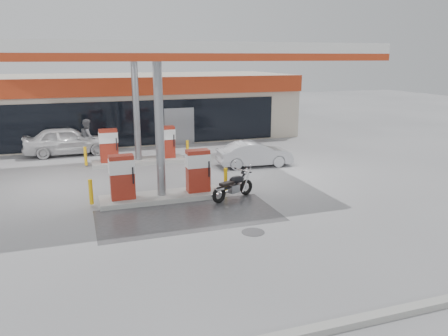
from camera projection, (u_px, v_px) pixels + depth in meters
The scene contains 12 objects.
ground at pixel (174, 217), 14.37m from camera, with size 90.00×90.00×0.00m, color gray.
wet_patch at pixel (188, 216), 14.52m from camera, with size 6.00×3.00×0.00m, color #4C4C4F.
drain_cover at pixel (253, 232), 13.16m from camera, with size 0.70×0.70×0.01m, color #38383A.
store_building at pixel (120, 106), 28.48m from camera, with size 22.00×8.22×4.00m.
canopy at pixel (143, 53), 17.65m from camera, with size 16.00×10.02×5.51m.
pump_island_near at pixel (161, 181), 16.03m from camera, with size 5.14×1.30×1.78m.
pump_island_far at pixel (138, 149), 21.53m from camera, with size 5.14×1.30×1.78m.
parked_motorcycle at pixel (234, 187), 16.17m from camera, with size 1.89×1.03×1.03m.
sedan_white at pixel (67, 141), 23.41m from camera, with size 1.81×4.50×1.53m, color silver.
attendant at pixel (88, 137), 23.32m from camera, with size 0.94×0.73×1.93m, color slate.
hatchback_silver at pixel (255, 154), 20.99m from camera, with size 1.26×3.60×1.19m, color #B1B4BA.
parked_car_left at pixel (0, 139), 24.45m from camera, with size 1.90×4.68×1.36m, color black.
Camera 1 is at (-2.79, -13.33, 5.14)m, focal length 35.00 mm.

